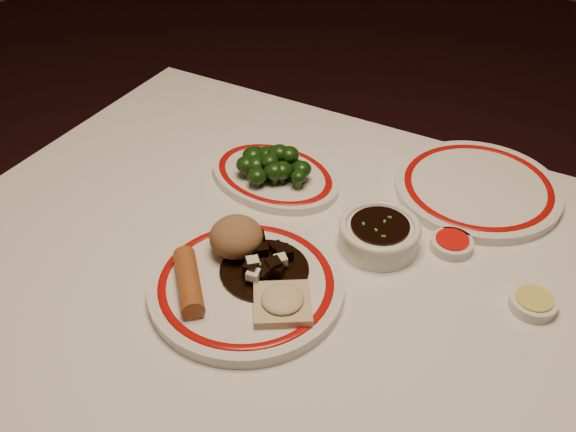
% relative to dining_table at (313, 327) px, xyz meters
% --- Properties ---
extents(dining_table, '(1.20, 0.90, 0.75)m').
position_rel_dining_table_xyz_m(dining_table, '(0.00, 0.00, 0.00)').
color(dining_table, silver).
rests_on(dining_table, ground).
extents(main_plate, '(0.31, 0.31, 0.02)m').
position_rel_dining_table_xyz_m(main_plate, '(-0.08, -0.06, 0.10)').
color(main_plate, silver).
rests_on(main_plate, dining_table).
extents(rice_mound, '(0.08, 0.08, 0.06)m').
position_rel_dining_table_xyz_m(rice_mound, '(-0.12, -0.01, 0.14)').
color(rice_mound, '#8A6241').
rests_on(rice_mound, main_plate).
extents(spring_roll, '(0.10, 0.11, 0.03)m').
position_rel_dining_table_xyz_m(spring_roll, '(-0.14, -0.11, 0.13)').
color(spring_roll, '#A05527').
rests_on(spring_roll, main_plate).
extents(fried_wonton, '(0.10, 0.10, 0.02)m').
position_rel_dining_table_xyz_m(fried_wonton, '(-0.01, -0.08, 0.12)').
color(fried_wonton, '#CBB68F').
rests_on(fried_wonton, main_plate).
extents(stirfry_heap, '(0.13, 0.13, 0.03)m').
position_rel_dining_table_xyz_m(stirfry_heap, '(-0.07, -0.02, 0.12)').
color(stirfry_heap, black).
rests_on(stirfry_heap, main_plate).
extents(broccoli_plate, '(0.26, 0.24, 0.02)m').
position_rel_dining_table_xyz_m(broccoli_plate, '(-0.17, 0.19, 0.10)').
color(broccoli_plate, silver).
rests_on(broccoli_plate, dining_table).
extents(broccoli_pile, '(0.13, 0.10, 0.05)m').
position_rel_dining_table_xyz_m(broccoli_pile, '(-0.17, 0.18, 0.13)').
color(broccoli_pile, '#23471C').
rests_on(broccoli_pile, broccoli_plate).
extents(soy_bowl, '(0.12, 0.12, 0.04)m').
position_rel_dining_table_xyz_m(soy_bowl, '(0.05, 0.12, 0.11)').
color(soy_bowl, silver).
rests_on(soy_bowl, dining_table).
extents(sweet_sour_dish, '(0.06, 0.06, 0.02)m').
position_rel_dining_table_xyz_m(sweet_sour_dish, '(0.15, 0.17, 0.10)').
color(sweet_sour_dish, silver).
rests_on(sweet_sour_dish, dining_table).
extents(mustard_dish, '(0.06, 0.06, 0.02)m').
position_rel_dining_table_xyz_m(mustard_dish, '(0.28, 0.10, 0.10)').
color(mustard_dish, silver).
rests_on(mustard_dish, dining_table).
extents(far_plate, '(0.31, 0.31, 0.02)m').
position_rel_dining_table_xyz_m(far_plate, '(0.14, 0.32, 0.10)').
color(far_plate, silver).
rests_on(far_plate, dining_table).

